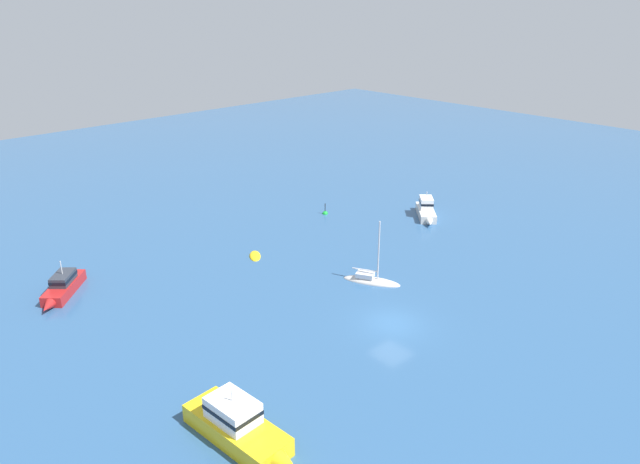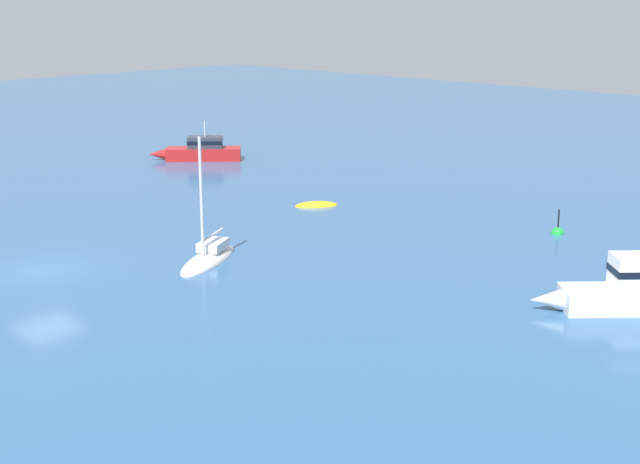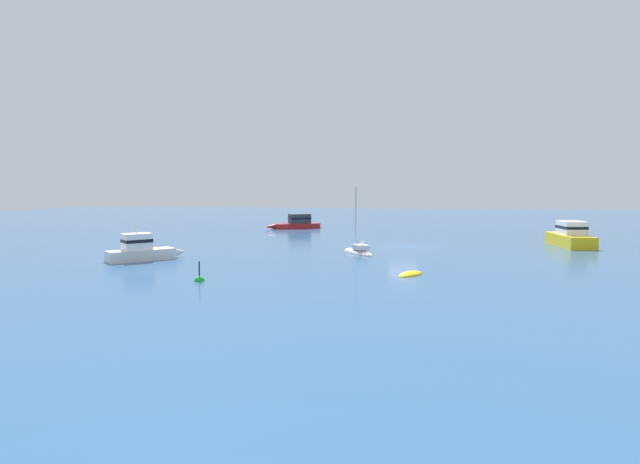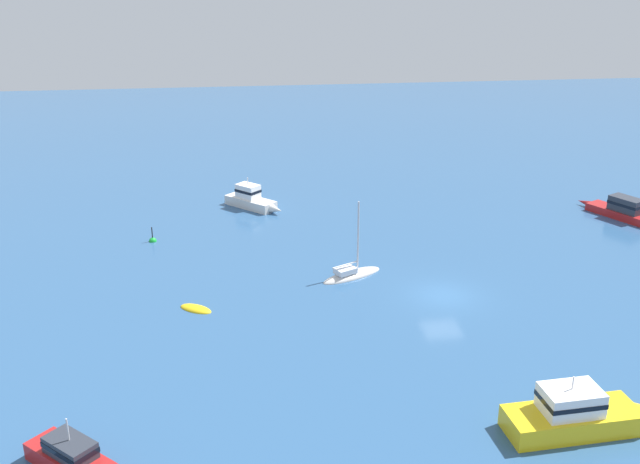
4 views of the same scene
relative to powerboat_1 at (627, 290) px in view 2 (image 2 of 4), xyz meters
The scene contains 6 objects.
ground_plane 22.49m from the powerboat_1, 121.39° to the left, with size 160.00×160.00×0.00m, color #2D5684.
powerboat_1 is the anchor object (origin of this frame).
launch 35.53m from the powerboat_1, 75.71° to the left, with size 5.32×5.12×2.64m.
sailboat 16.66m from the powerboat_1, 112.04° to the left, with size 4.81×3.37×5.68m.
tender 19.71m from the powerboat_1, 77.59° to the left, with size 2.42×2.09×0.48m.
channel_buoy 10.64m from the powerboat_1, 41.98° to the left, with size 0.59×0.59×1.45m.
Camera 2 is at (-17.56, -32.13, 10.76)m, focal length 50.68 mm.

